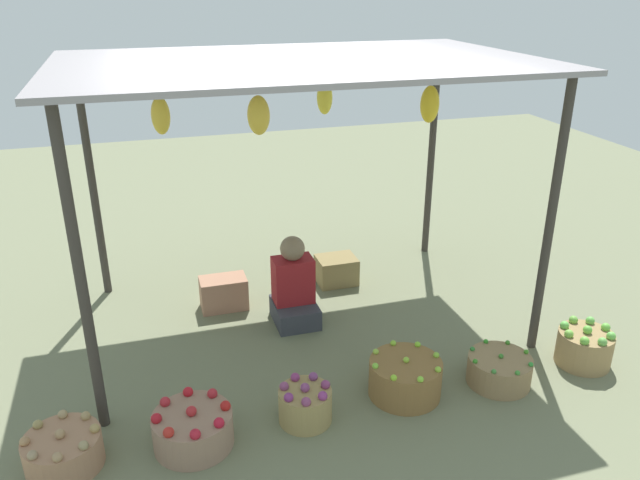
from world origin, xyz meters
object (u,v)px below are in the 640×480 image
Objects in this scene: basket_purple_onions at (305,404)px; basket_potatoes at (63,451)px; basket_red_apples at (193,429)px; basket_limes at (405,378)px; wooden_crate_stacked_rear at (336,270)px; wooden_crate_near_vendor at (224,293)px; vendor_person at (294,290)px; basket_green_apples at (584,347)px; basket_green_chilies at (499,370)px.

basket_potatoes is at bearing 179.51° from basket_purple_onions.
basket_limes is (1.51, 0.09, 0.01)m from basket_red_apples.
basket_limes is 1.38× the size of wooden_crate_stacked_rear.
basket_limes is at bearing 3.54° from basket_red_apples.
wooden_crate_near_vendor is 1.10× the size of wooden_crate_stacked_rear.
vendor_person is at bearing -134.72° from wooden_crate_stacked_rear.
basket_red_apples is at bearing -176.46° from basket_limes.
vendor_person reaches higher than basket_purple_onions.
vendor_person is at bearing 52.78° from basket_red_apples.
basket_green_apples is 1.00× the size of wooden_crate_near_vendor.
basket_green_apples is (3.77, 0.02, 0.03)m from basket_potatoes.
basket_red_apples reaches higher than basket_green_chilies.
basket_purple_onions reaches higher than wooden_crate_near_vendor.
wooden_crate_near_vendor is (-0.55, 0.40, -0.15)m from vendor_person.
wooden_crate_near_vendor is at bearing 75.12° from basket_red_apples.
wooden_crate_near_vendor is at bearing 99.62° from basket_purple_onions.
basket_green_apples is at bearing 0.28° from basket_potatoes.
basket_red_apples is 1.24× the size of basket_green_apples.
basket_purple_onions is 2.07m from wooden_crate_stacked_rear.
vendor_person reaches higher than basket_red_apples.
basket_purple_onions is at bearing -179.20° from basket_green_apples.
basket_green_apples reaches higher than basket_red_apples.
wooden_crate_stacked_rear is (0.58, 0.58, -0.17)m from vendor_person.
basket_green_apples is 1.10× the size of wooden_crate_stacked_rear.
basket_limes reaches higher than wooden_crate_near_vendor.
wooden_crate_near_vendor is at bearing 146.49° from basket_green_apples.
basket_red_apples is 1.10× the size of basket_green_chilies.
basket_green_apples is at bearing -52.99° from wooden_crate_stacked_rear.
basket_potatoes reaches higher than basket_green_chilies.
basket_green_apples is (0.76, 0.03, 0.04)m from basket_green_chilies.
wooden_crate_stacked_rear is at bearing 127.01° from basket_green_apples.
basket_green_chilies is at bearing -47.08° from vendor_person.
wooden_crate_near_vendor is at bearing 53.83° from basket_potatoes.
basket_limes is 1.82m from wooden_crate_stacked_rear.
basket_green_apples reaches higher than wooden_crate_near_vendor.
basket_green_chilies is 2.00m from wooden_crate_stacked_rear.
basket_potatoes is 3.01m from basket_green_chilies.
wooden_crate_stacked_rear reaches higher than basket_green_chilies.
wooden_crate_near_vendor reaches higher than basket_potatoes.
basket_potatoes is at bearing -144.10° from vendor_person.
basket_purple_onions is at bearing -80.38° from wooden_crate_near_vendor.
basket_limes is at bearing 178.46° from basket_green_apples.
basket_potatoes is 2.29m from basket_limes.
basket_red_apples reaches higher than wooden_crate_stacked_rear.
basket_limes is at bearing 5.34° from basket_purple_onions.
vendor_person is 0.84m from wooden_crate_stacked_rear.
wooden_crate_stacked_rear is at bearing 108.72° from basket_green_chilies.
vendor_person reaches higher than basket_green_apples.
vendor_person is 2.36m from basket_green_apples.
basket_potatoes is 1.53m from basket_purple_onions.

